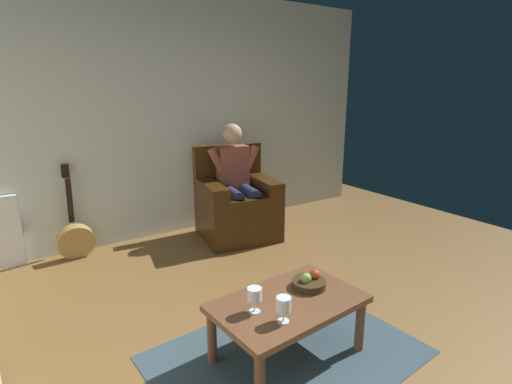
{
  "coord_description": "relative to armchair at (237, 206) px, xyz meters",
  "views": [
    {
      "loc": [
        1.51,
        1.29,
        1.67
      ],
      "look_at": [
        -0.33,
        -1.48,
        0.77
      ],
      "focal_mm": 27.46,
      "sensor_mm": 36.0,
      "label": 1
    }
  ],
  "objects": [
    {
      "name": "guitar",
      "position": [
        1.65,
        -0.36,
        -0.14
      ],
      "size": [
        0.35,
        0.24,
        0.95
      ],
      "color": "#AC8847",
      "rests_on": "ground"
    },
    {
      "name": "coffee_table",
      "position": [
        0.81,
        1.98,
        -0.02
      ],
      "size": [
        0.96,
        0.64,
        0.39
      ],
      "rotation": [
        0.0,
        0.0,
        0.07
      ],
      "color": "brown",
      "rests_on": "ground"
    },
    {
      "name": "fruit_bowl",
      "position": [
        0.59,
        1.92,
        0.07
      ],
      "size": [
        0.22,
        0.22,
        0.11
      ],
      "color": "#382915",
      "rests_on": "coffee_table"
    },
    {
      "name": "ground_plane",
      "position": [
        0.65,
        2.38,
        -0.36
      ],
      "size": [
        6.99,
        6.99,
        0.0
      ],
      "primitive_type": "plane",
      "color": "brown"
    },
    {
      "name": "rug",
      "position": [
        0.81,
        1.98,
        -0.35
      ],
      "size": [
        1.7,
        1.29,
        0.01
      ],
      "primitive_type": "cube",
      "rotation": [
        0.0,
        0.0,
        0.07
      ],
      "color": "#344852",
      "rests_on": "ground"
    },
    {
      "name": "wine_glass_near",
      "position": [
        1.05,
        1.97,
        0.14
      ],
      "size": [
        0.09,
        0.09,
        0.15
      ],
      "color": "silver",
      "rests_on": "coffee_table"
    },
    {
      "name": "armchair",
      "position": [
        0.0,
        0.0,
        0.0
      ],
      "size": [
        0.92,
        0.87,
        1.02
      ],
      "rotation": [
        0.0,
        0.0,
        -0.17
      ],
      "color": "#3B220B",
      "rests_on": "ground"
    },
    {
      "name": "person_seated",
      "position": [
        0.0,
        0.03,
        0.33
      ],
      "size": [
        0.61,
        0.64,
        1.28
      ],
      "rotation": [
        0.0,
        0.0,
        -0.17
      ],
      "color": "brown",
      "rests_on": "ground"
    },
    {
      "name": "wine_glass_far",
      "position": [
        0.97,
        2.14,
        0.14
      ],
      "size": [
        0.09,
        0.09,
        0.15
      ],
      "color": "silver",
      "rests_on": "coffee_table"
    },
    {
      "name": "wall_back",
      "position": [
        0.65,
        -0.57,
        0.99
      ],
      "size": [
        5.78,
        0.06,
        2.7
      ],
      "primitive_type": "cube",
      "color": "silver",
      "rests_on": "ground"
    }
  ]
}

